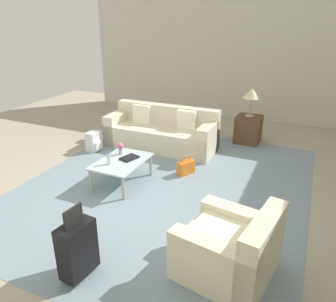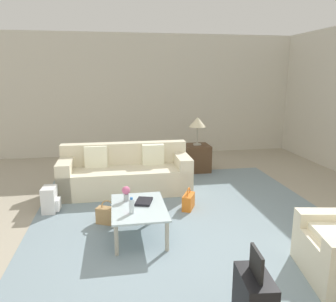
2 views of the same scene
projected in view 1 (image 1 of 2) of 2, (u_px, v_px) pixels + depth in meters
name	position (u px, v px, depth m)	size (l,w,h in m)	color
ground_plane	(137.00, 201.00, 4.96)	(12.00, 12.00, 0.00)	#A89E89
wall_left	(229.00, 58.00, 8.63)	(0.12, 8.00, 3.10)	beige
area_rug	(166.00, 186.00, 5.38)	(5.20, 4.40, 0.01)	gray
couch	(163.00, 133.00, 6.91)	(0.86, 2.30, 0.85)	beige
armchair	(232.00, 252.00, 3.44)	(1.04, 1.07, 0.81)	beige
coffee_table	(122.00, 163.00, 5.34)	(1.00, 0.70, 0.41)	silver
water_bottle	(109.00, 159.00, 5.16)	(0.06, 0.06, 0.20)	silver
coffee_table_book	(129.00, 158.00, 5.39)	(0.29, 0.20, 0.03)	black
flower_vase	(120.00, 148.00, 5.52)	(0.11, 0.11, 0.21)	#B2B7BC
side_table	(248.00, 129.00, 7.16)	(0.53, 0.53, 0.58)	#513823
table_lamp	(252.00, 94.00, 6.86)	(0.37, 0.37, 0.61)	#ADA899
suitcase_black	(77.00, 248.00, 3.39)	(0.42, 0.26, 0.85)	black
handbag_orange	(186.00, 167.00, 5.75)	(0.35, 0.27, 0.36)	orange
handbag_tan	(115.00, 162.00, 5.94)	(0.26, 0.35, 0.36)	tan
backpack_white	(94.00, 142.00, 6.74)	(0.31, 0.26, 0.40)	white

